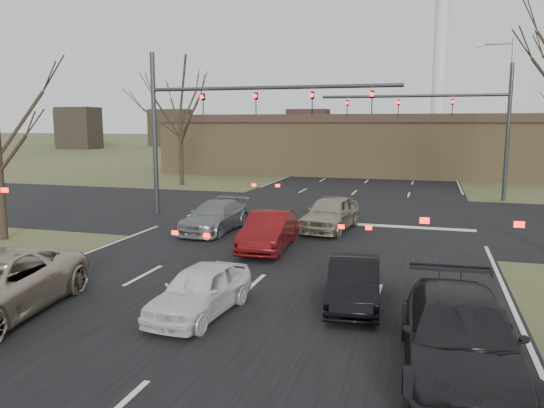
% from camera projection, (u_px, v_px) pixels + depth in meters
% --- Properties ---
extents(ground, '(360.00, 360.00, 0.00)m').
position_uv_depth(ground, '(211.00, 324.00, 12.26)').
color(ground, '#404B28').
rests_on(ground, ground).
extents(road_main, '(14.00, 300.00, 0.02)m').
position_uv_depth(road_main, '(392.00, 158.00, 69.09)').
color(road_main, black).
rests_on(road_main, ground).
extents(road_cross, '(200.00, 14.00, 0.02)m').
position_uv_depth(road_cross, '(329.00, 215.00, 26.47)').
color(road_cross, black).
rests_on(road_cross, ground).
extents(building, '(42.40, 10.40, 5.30)m').
position_uv_depth(building, '(399.00, 144.00, 47.28)').
color(building, olive).
rests_on(building, ground).
extents(mast_arm_near, '(12.12, 0.24, 8.00)m').
position_uv_depth(mast_arm_near, '(215.00, 113.00, 25.27)').
color(mast_arm_near, '#383A3D').
rests_on(mast_arm_near, ground).
extents(mast_arm_far, '(11.12, 0.24, 8.00)m').
position_uv_depth(mast_arm_far, '(458.00, 116.00, 31.53)').
color(mast_arm_far, '#383A3D').
rests_on(mast_arm_far, ground).
extents(streetlight_right_far, '(2.34, 0.25, 10.00)m').
position_uv_depth(streetlight_right_far, '(506.00, 107.00, 34.35)').
color(streetlight_right_far, gray).
rests_on(streetlight_right_far, ground).
extents(tree_left_far, '(5.70, 5.70, 9.50)m').
position_uv_depth(tree_left_far, '(179.00, 84.00, 38.48)').
color(tree_left_far, black).
rests_on(tree_left_far, ground).
extents(car_white_sedan, '(1.74, 3.68, 1.22)m').
position_uv_depth(car_white_sedan, '(200.00, 290.00, 12.82)').
color(car_white_sedan, white).
rests_on(car_white_sedan, ground).
extents(car_black_hatch, '(1.64, 3.73, 1.19)m').
position_uv_depth(car_black_hatch, '(354.00, 282.00, 13.48)').
color(car_black_hatch, black).
rests_on(car_black_hatch, ground).
extents(car_charcoal_sedan, '(2.37, 5.24, 1.49)m').
position_uv_depth(car_charcoal_sedan, '(460.00, 337.00, 9.66)').
color(car_charcoal_sedan, black).
rests_on(car_charcoal_sedan, ground).
extents(car_grey_ahead, '(1.95, 4.51, 1.29)m').
position_uv_depth(car_grey_ahead, '(215.00, 216.00, 22.63)').
color(car_grey_ahead, slate).
rests_on(car_grey_ahead, ground).
extents(car_red_ahead, '(1.72, 4.27, 1.38)m').
position_uv_depth(car_red_ahead, '(269.00, 231.00, 19.39)').
color(car_red_ahead, '#590C0D').
rests_on(car_red_ahead, ground).
extents(car_silver_ahead, '(2.30, 4.58, 1.50)m').
position_uv_depth(car_silver_ahead, '(330.00, 213.00, 22.81)').
color(car_silver_ahead, gray).
rests_on(car_silver_ahead, ground).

